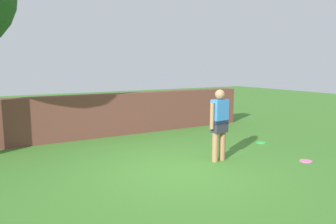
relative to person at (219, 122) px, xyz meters
name	(u,v)px	position (x,y,z in m)	size (l,w,h in m)	color
ground_plane	(179,171)	(-1.16, -0.16, -0.90)	(40.00, 40.00, 0.00)	#3D7528
brick_wall	(61,119)	(-2.66, 3.80, -0.25)	(12.54, 0.50, 1.29)	brown
person	(219,122)	(0.00, 0.00, 0.00)	(0.54, 0.25, 1.62)	#9E704C
frisbee_green	(261,143)	(2.11, 0.71, -0.89)	(0.27, 0.27, 0.02)	green
frisbee_pink	(306,161)	(1.67, -1.04, -0.89)	(0.27, 0.27, 0.02)	pink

